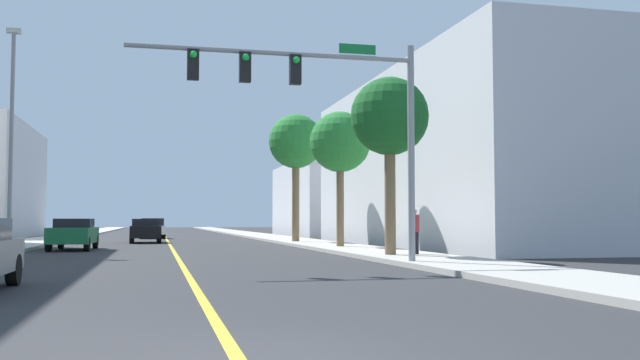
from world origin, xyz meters
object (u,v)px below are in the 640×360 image
at_px(palm_near, 389,119).
at_px(car_black, 146,230).
at_px(street_lamp, 11,128).
at_px(traffic_signal_mast, 322,97).
at_px(car_white, 152,228).
at_px(palm_far, 296,143).
at_px(car_green, 74,234).
at_px(pedestrian, 414,232).
at_px(palm_mid, 340,143).

relative_size(palm_near, car_black, 1.39).
bearing_deg(car_black, street_lamp, -113.30).
distance_m(traffic_signal_mast, car_black, 24.88).
relative_size(traffic_signal_mast, car_white, 2.09).
bearing_deg(car_black, car_white, 87.45).
xyz_separation_m(palm_near, palm_far, (-0.10, 16.23, 0.92)).
distance_m(car_green, pedestrian, 16.03).
relative_size(street_lamp, car_green, 2.01).
bearing_deg(car_green, pedestrian, 142.07).
height_order(traffic_signal_mast, car_green, traffic_signal_mast).
bearing_deg(traffic_signal_mast, palm_mid, 72.64).
xyz_separation_m(palm_mid, palm_far, (-0.47, 8.12, 0.89)).
distance_m(palm_near, palm_mid, 8.12).
bearing_deg(car_white, palm_near, -77.37).
relative_size(traffic_signal_mast, palm_near, 1.34).
xyz_separation_m(car_white, pedestrian, (9.09, -30.45, 0.17)).
bearing_deg(car_black, traffic_signal_mast, -78.66).
bearing_deg(palm_near, traffic_signal_mast, -131.47).
bearing_deg(car_green, car_black, -105.56).
relative_size(street_lamp, car_black, 2.04).
bearing_deg(palm_far, car_green, -152.35).
bearing_deg(street_lamp, palm_far, 32.33).
height_order(palm_near, car_white, palm_near).
bearing_deg(car_white, car_green, -101.65).
height_order(street_lamp, car_green, street_lamp).
height_order(palm_mid, palm_far, palm_far).
relative_size(car_green, pedestrian, 2.85).
distance_m(street_lamp, car_green, 5.59).
xyz_separation_m(palm_near, car_black, (-8.48, 20.22, -4.13)).
relative_size(traffic_signal_mast, car_green, 1.82).
distance_m(traffic_signal_mast, car_white, 34.92).
bearing_deg(traffic_signal_mast, street_lamp, 132.35).
xyz_separation_m(traffic_signal_mast, palm_mid, (3.72, 11.89, 0.07)).
distance_m(palm_far, car_green, 13.82).
height_order(palm_far, pedestrian, palm_far).
bearing_deg(street_lamp, traffic_signal_mast, -47.65).
height_order(palm_mid, pedestrian, palm_mid).
xyz_separation_m(street_lamp, palm_far, (13.62, 8.62, 0.66)).
distance_m(palm_mid, car_green, 12.76).
bearing_deg(palm_far, traffic_signal_mast, -99.20).
xyz_separation_m(car_black, pedestrian, (9.41, -20.09, 0.19)).
relative_size(street_lamp, car_white, 2.30).
xyz_separation_m(traffic_signal_mast, palm_near, (3.34, 3.78, 0.05)).
bearing_deg(palm_far, pedestrian, -86.35).
bearing_deg(palm_near, car_black, 112.76).
height_order(traffic_signal_mast, palm_far, palm_far).
bearing_deg(palm_mid, palm_far, 93.34).
bearing_deg(pedestrian, street_lamp, 83.52).
relative_size(palm_mid, pedestrian, 3.92).
relative_size(palm_far, pedestrian, 4.59).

